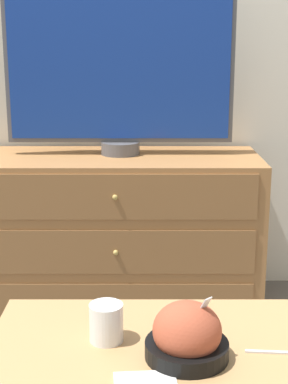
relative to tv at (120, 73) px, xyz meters
name	(u,v)px	position (x,y,z in m)	size (l,w,h in m)	color
ground_plane	(102,281)	(-0.12, 0.24, -1.11)	(12.00, 12.00, 0.00)	#56514C
wall_back	(97,30)	(-0.12, 0.27, 0.19)	(12.00, 0.05, 2.60)	silver
dresser	(119,233)	(-0.01, -0.05, -0.74)	(1.31, 0.54, 0.74)	#9E6B3D
tv	(120,73)	(0.00, 0.00, 0.00)	(1.03, 0.18, 0.72)	#515156
coffee_table	(174,374)	(0.19, -1.35, -0.69)	(0.97, 0.59, 0.49)	tan
takeout_bowl	(188,336)	(0.22, -1.39, -0.56)	(0.21, 0.21, 0.17)	black
drink_cup	(107,325)	(0.01, -1.30, -0.58)	(0.09, 0.09, 0.10)	beige
knife	(286,353)	(0.46, -1.37, -0.62)	(0.20, 0.03, 0.01)	silver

